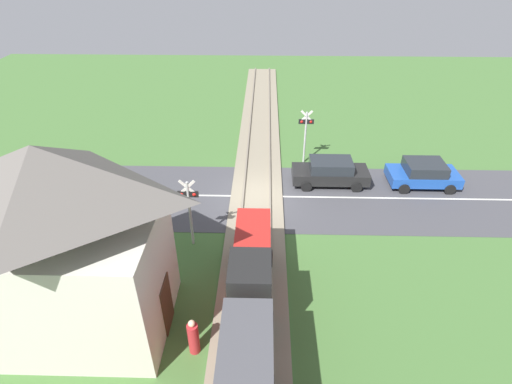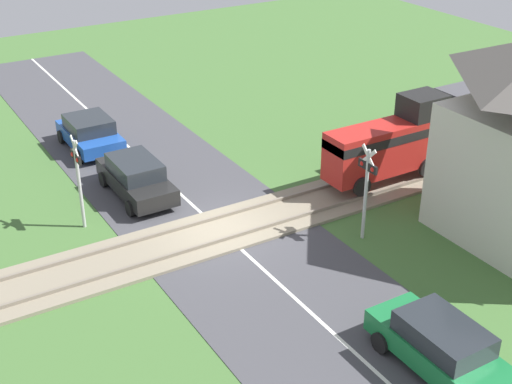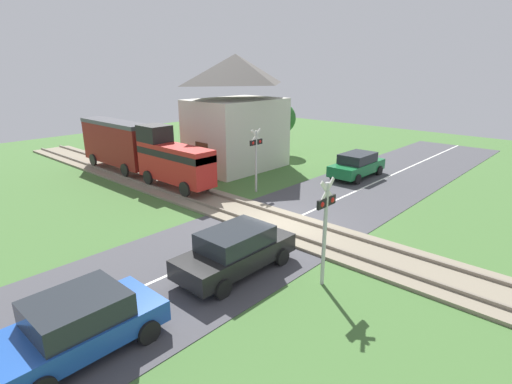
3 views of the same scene
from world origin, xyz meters
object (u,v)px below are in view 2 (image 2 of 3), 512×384
Objects in this scene: car_far_side at (442,347)px; crossing_signal_west_approach at (78,171)px; car_behind_queue at (90,132)px; car_near_crossing at (136,177)px; crossing_signal_east_approach at (367,181)px; pedestrian_by_station at (463,173)px; train at (451,124)px.

car_far_side is 1.23× the size of crossing_signal_west_approach.
car_behind_queue is (-18.43, -2.88, -0.02)m from car_far_side.
car_near_crossing is 1.24× the size of crossing_signal_east_approach.
car_behind_queue is at bearing 158.61° from crossing_signal_west_approach.
car_behind_queue is 2.53× the size of pedestrian_by_station.
crossing_signal_east_approach is at bearing 54.56° from crossing_signal_west_approach.
car_far_side is at bearing 8.88° from car_behind_queue.
pedestrian_by_station is at bearing -29.41° from train.
car_near_crossing is 8.90m from crossing_signal_east_approach.
car_far_side is at bearing 24.33° from crossing_signal_west_approach.
pedestrian_by_station is (11.17, 11.03, -0.07)m from car_behind_queue.
car_near_crossing is 5.19m from car_behind_queue.
pedestrian_by_station is at bearing 99.57° from crossing_signal_east_approach.
train is 3.41× the size of crossing_signal_west_approach.
pedestrian_by_station is (-0.95, 5.62, -1.48)m from crossing_signal_east_approach.
train reaches higher than pedestrian_by_station.
crossing_signal_west_approach is at bearing -100.94° from train.
crossing_signal_east_approach is (6.92, 5.41, 1.39)m from car_near_crossing.
train is at bearing 134.79° from car_far_side.
car_far_side is (13.24, 2.88, -0.01)m from car_near_crossing.
car_near_crossing is at bearing -118.44° from pedestrian_by_station.
crossing_signal_west_approach reaches higher than car_behind_queue.
crossing_signal_east_approach is at bearing -80.43° from pedestrian_by_station.
train is 12.81m from car_near_crossing.
train reaches higher than crossing_signal_east_approach.
car_behind_queue is at bearing -155.93° from crossing_signal_east_approach.
crossing_signal_east_approach is at bearing 158.17° from car_far_side.
car_far_side is 2.78× the size of pedestrian_by_station.
car_far_side is (9.14, -9.21, -1.08)m from train.
car_near_crossing is at bearing -108.72° from train.
car_behind_queue is 13.34m from crossing_signal_east_approach.
crossing_signal_west_approach is (6.46, -2.53, 1.42)m from car_behind_queue.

